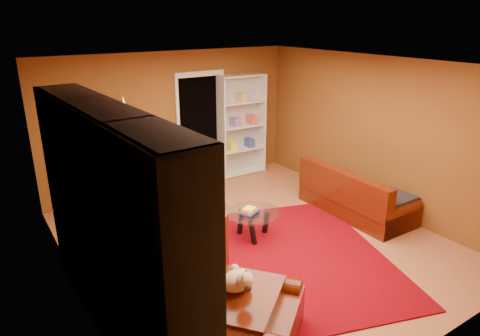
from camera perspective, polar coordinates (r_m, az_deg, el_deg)
floor at (r=6.54m, az=1.95°, el=-9.91°), size 5.00×5.50×0.05m
ceiling at (r=5.72m, az=2.27°, el=13.87°), size 5.00×5.50×0.05m
wall_back at (r=8.33m, az=-9.05°, el=6.23°), size 5.00×0.05×2.60m
wall_left at (r=5.07m, az=-21.99°, el=-3.88°), size 0.05×5.50×2.60m
wall_right at (r=7.68m, az=17.72°, el=4.40°), size 0.05×5.50×2.60m
doorway at (r=8.60m, az=-5.19°, el=5.11°), size 1.06×0.60×2.16m
rug at (r=6.13m, az=6.10°, el=-11.82°), size 3.53×3.82×0.02m
media_unit at (r=4.41m, az=-16.35°, el=-7.90°), size 0.65×3.20×2.44m
christmas_tree at (r=7.47m, az=-14.68°, el=1.55°), size 1.17×1.17×1.98m
gift_box_teal at (r=7.02m, az=-13.38°, el=-6.63°), size 0.35×0.35×0.30m
gift_box_green at (r=7.17m, az=-9.75°, el=-6.04°), size 0.31×0.31×0.25m
gift_box_red at (r=8.20m, az=-13.90°, el=-3.00°), size 0.30×0.30×0.24m
white_bookshelf at (r=8.90m, az=0.24°, el=5.63°), size 1.00×0.39×2.14m
armchair at (r=4.49m, az=0.06°, el=-17.70°), size 1.72×1.72×0.96m
dog at (r=4.40m, az=-0.36°, el=-14.79°), size 0.50×0.48×0.31m
sofa at (r=7.50m, az=15.31°, el=-2.84°), size 0.89×1.95×0.83m
coffee_table at (r=6.54m, az=1.74°, el=-7.52°), size 1.08×1.08×0.51m
acrylic_chair at (r=6.66m, az=-4.04°, el=-4.67°), size 0.61×0.64×0.93m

